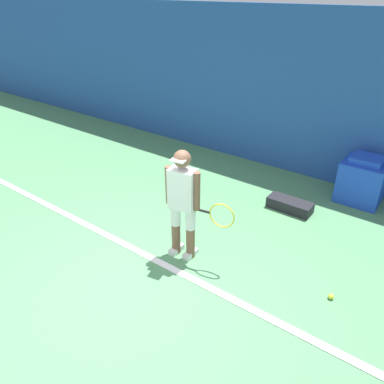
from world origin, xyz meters
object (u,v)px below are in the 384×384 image
(tennis_player, at_px, (184,201))
(covered_chair, at_px, (362,180))
(equipment_bag, at_px, (290,205))
(tennis_ball, at_px, (331,297))

(tennis_player, relative_size, covered_chair, 1.90)
(tennis_player, distance_m, covered_chair, 3.36)
(equipment_bag, bearing_deg, covered_chair, 51.04)
(tennis_player, distance_m, tennis_ball, 2.11)
(tennis_ball, relative_size, covered_chair, 0.08)
(tennis_player, distance_m, equipment_bag, 2.21)
(tennis_ball, distance_m, equipment_bag, 2.01)
(tennis_player, relative_size, tennis_ball, 22.71)
(tennis_ball, relative_size, equipment_bag, 0.09)
(tennis_ball, xyz_separation_m, equipment_bag, (-1.23, 1.59, 0.06))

